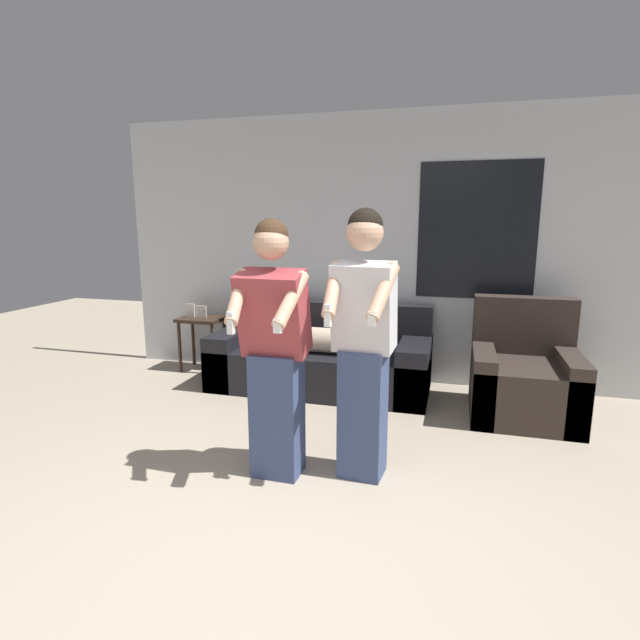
% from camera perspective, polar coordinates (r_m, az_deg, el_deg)
% --- Properties ---
extents(ground_plane, '(14.00, 14.00, 0.00)m').
position_cam_1_polar(ground_plane, '(2.58, -8.89, -28.91)').
color(ground_plane, tan).
extents(wall_back, '(5.48, 0.07, 2.70)m').
position_cam_1_polar(wall_back, '(5.18, 6.22, 7.98)').
color(wall_back, silver).
rests_on(wall_back, ground_plane).
extents(couch, '(2.13, 0.88, 0.83)m').
position_cam_1_polar(couch, '(4.99, 0.11, -4.41)').
color(couch, black).
rests_on(couch, ground_plane).
extents(armchair, '(0.86, 0.89, 0.99)m').
position_cam_1_polar(armchair, '(4.64, 22.25, -6.22)').
color(armchair, '#332823').
rests_on(armchair, ground_plane).
extents(side_table, '(0.48, 0.37, 0.75)m').
position_cam_1_polar(side_table, '(5.68, -13.40, -0.71)').
color(side_table, '#332319').
rests_on(side_table, ground_plane).
extents(person_left, '(0.48, 0.50, 1.67)m').
position_cam_1_polar(person_left, '(3.16, -5.22, -3.49)').
color(person_left, '#384770').
rests_on(person_left, ground_plane).
extents(person_right, '(0.44, 0.50, 1.73)m').
position_cam_1_polar(person_right, '(3.15, 4.98, -2.61)').
color(person_right, '#384770').
rests_on(person_right, ground_plane).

